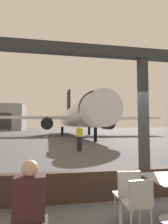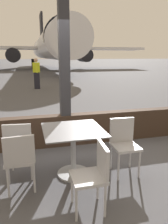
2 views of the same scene
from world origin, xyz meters
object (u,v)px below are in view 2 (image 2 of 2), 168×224
Objects in this scene: cafe_chair_window_left at (19,146)px; cafe_chair_aisle_left at (94,172)px; ground_crew_worker at (36,73)px; cafe_chair_aisle_right at (20,157)px; airplane at (50,46)px; dining_table at (73,146)px; cafe_chair_window_right at (124,141)px.

cafe_chair_window_left is 1.07× the size of cafe_chair_aisle_left.
cafe_chair_window_left is 0.52× the size of ground_crew_worker.
cafe_chair_window_left reaches higher than cafe_chair_aisle_right.
airplane is at bearing 83.09° from cafe_chair_window_left.
dining_table is at bearing 18.02° from cafe_chair_aisle_right.
dining_table is at bearing 95.23° from cafe_chair_aisle_left.
airplane reaches higher than cafe_chair_aisle_right.
airplane is at bearing 86.24° from cafe_chair_window_right.
airplane is 20.01m from ground_crew_worker.
cafe_chair_window_right is 0.51× the size of ground_crew_worker.
dining_table is 9.80m from ground_crew_worker.
airplane is at bearing 83.20° from cafe_chair_aisle_right.
cafe_chair_window_right is 1.61m from cafe_chair_aisle_right.
cafe_chair_window_left is 0.36m from cafe_chair_aisle_right.
cafe_chair_aisle_left is at bearing -84.77° from dining_table.
ground_crew_worker is (-0.10, 9.79, 0.41)m from dining_table.
cafe_chair_aisle_left is 0.03× the size of airplane.
cafe_chair_window_right is at bearing 5.64° from cafe_chair_aisle_right.
cafe_chair_window_right is 1.04× the size of cafe_chair_aisle_left.
airplane is (2.75, 29.45, 2.78)m from dining_table.
cafe_chair_window_left is at bearing 133.01° from cafe_chair_aisle_left.
airplane is (3.54, 29.71, 2.75)m from cafe_chair_aisle_right.
airplane is (1.94, 29.56, 2.74)m from cafe_chair_window_right.
dining_table is 0.82m from cafe_chair_window_left.
cafe_chair_window_right is 1.03× the size of cafe_chair_aisle_right.
cafe_chair_window_right is 29.75m from airplane.
ground_crew_worker is at bearing 95.24° from cafe_chair_window_right.
cafe_chair_aisle_left is (-0.73, -0.76, -0.02)m from cafe_chair_window_right.
cafe_chair_window_left is 0.03× the size of airplane.
cafe_chair_aisle_left is at bearing -133.91° from cafe_chair_window_right.
cafe_chair_window_left is 9.72m from ground_crew_worker.
cafe_chair_aisle_right is at bearing 145.69° from cafe_chair_aisle_left.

